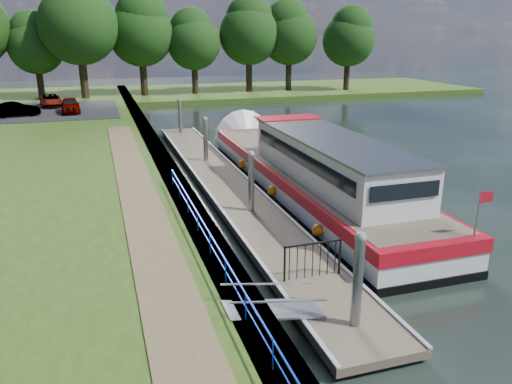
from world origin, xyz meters
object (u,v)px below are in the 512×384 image
object	(u,v)px
car_a	(70,105)
car_d	(51,100)
barge	(303,170)
car_b	(16,109)
pontoon	(225,185)

from	to	relation	value
car_a	car_d	distance (m)	5.03
barge	car_d	size ratio (longest dim) A/B	5.24
barge	car_d	distance (m)	32.31
barge	car_b	size ratio (longest dim) A/B	5.81
car_a	car_b	xyz separation A→B (m)	(-4.20, -0.85, -0.05)
barge	car_a	world-z (taller)	barge
pontoon	barge	size ratio (longest dim) A/B	1.42
pontoon	car_b	distance (m)	25.50
barge	car_b	world-z (taller)	barge
car_a	pontoon	bearing A→B (deg)	-74.38
barge	car_b	xyz separation A→B (m)	(-15.82, 23.85, 0.35)
pontoon	car_a	world-z (taller)	car_a
barge	car_d	bearing A→B (deg)	114.67
car_d	pontoon	bearing A→B (deg)	-78.70
car_b	pontoon	bearing A→B (deg)	-164.42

